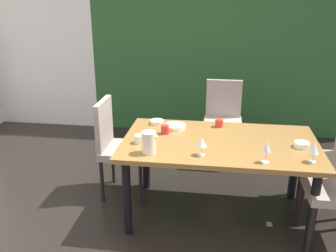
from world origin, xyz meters
name	(u,v)px	position (x,y,z in m)	size (l,w,h in m)	color
ground_plane	(124,243)	(0.00, 0.00, -0.01)	(5.40, 5.44, 0.02)	black
back_panel_interior	(39,35)	(-1.88, 2.67, 1.33)	(1.63, 0.10, 2.66)	silver
garden_window_panel	(229,39)	(0.82, 2.67, 1.33)	(3.77, 0.10, 2.66)	#275227
dining_table	(219,150)	(0.75, 0.52, 0.65)	(1.67, 0.98, 0.73)	olive
chair_right_far	(331,152)	(1.75, 0.78, 0.58)	(0.44, 0.44, 1.06)	#A49489
chair_left_far	(117,143)	(-0.25, 0.78, 0.55)	(0.45, 0.44, 0.97)	#A49489
chair_head_far	(223,116)	(0.78, 1.75, 0.54)	(0.44, 0.45, 0.95)	#A49489
wine_glass_north	(202,142)	(0.61, 0.21, 0.84)	(0.08, 0.08, 0.15)	silver
wine_glass_front	(267,148)	(1.09, 0.15, 0.85)	(0.06, 0.06, 0.17)	silver
wine_glass_rear	(314,149)	(1.44, 0.20, 0.84)	(0.08, 0.08, 0.16)	silver
serving_bowl_corner	(302,145)	(1.42, 0.48, 0.75)	(0.12, 0.12, 0.05)	white
serving_bowl_left	(175,126)	(0.33, 0.77, 0.75)	(0.19, 0.19, 0.04)	white
serving_bowl_east	(157,122)	(0.14, 0.87, 0.75)	(0.13, 0.13, 0.04)	beige
cup_west	(165,130)	(0.25, 0.63, 0.77)	(0.07, 0.07, 0.08)	red
cup_near_shelf	(139,139)	(0.07, 0.38, 0.77)	(0.08, 0.08, 0.07)	#EEEEC5
cup_right	(219,123)	(0.73, 0.88, 0.77)	(0.07, 0.07, 0.07)	red
pitcher_south	(149,142)	(0.19, 0.19, 0.82)	(0.13, 0.11, 0.18)	silver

